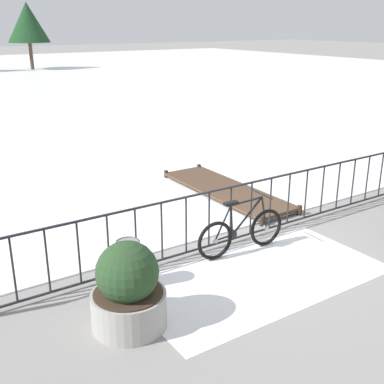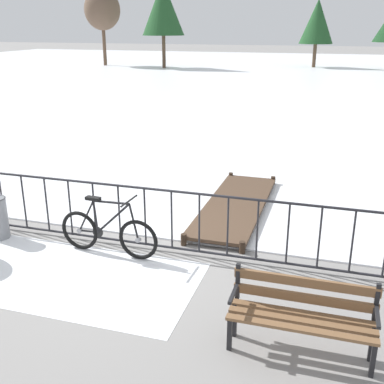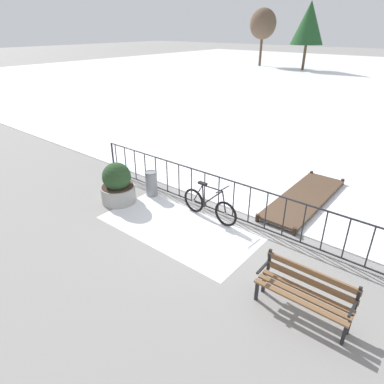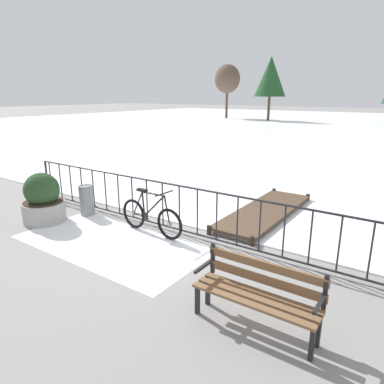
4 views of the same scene
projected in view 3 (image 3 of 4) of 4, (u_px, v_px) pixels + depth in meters
The scene contains 10 objects.
ground_plane at pixel (225, 216), 8.72m from camera, with size 160.00×160.00×0.00m, color gray.
snow_patch at pixel (178, 227), 8.22m from camera, with size 3.94×1.97×0.01m, color white.
railing_fence at pixel (226, 197), 8.47m from camera, with size 9.06×0.06×1.07m.
bicycle_near_railing at pixel (209, 206), 8.47m from camera, with size 1.71×0.52×0.97m.
park_bench at pixel (305, 289), 5.58m from camera, with size 1.60×0.48×0.89m.
planter_with_shrub at pixel (117, 185), 9.22m from camera, with size 0.96×0.96×1.16m.
trash_bin at pixel (151, 183), 9.64m from camera, with size 0.35×0.35×0.73m.
wooden_dock at pixel (304, 198), 9.40m from camera, with size 1.10×3.69×0.20m.
tree_far_west at pixel (309, 23), 35.00m from camera, with size 3.42×3.42×6.82m.
tree_centre at pixel (263, 24), 39.04m from camera, with size 3.07×3.07×6.34m.
Camera 3 is at (4.08, -6.37, 4.47)m, focal length 31.14 mm.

